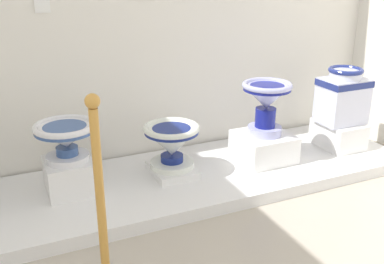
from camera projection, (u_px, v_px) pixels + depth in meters
The scene contains 11 objects.
display_platform at pixel (173, 182), 3.25m from camera, with size 3.62×0.97×0.09m, color white.
plinth_block_leftmost at pixel (70, 176), 2.99m from camera, with size 0.30×0.32×0.22m, color white.
antique_toilet_leftmost at pixel (66, 136), 2.89m from camera, with size 0.40×0.40×0.26m.
plinth_block_broad_patterned at pixel (172, 170), 3.28m from camera, with size 0.29×0.36×0.05m, color white.
antique_toilet_broad_patterned at pixel (172, 141), 3.20m from camera, with size 0.40×0.40×0.31m.
plinth_block_central_ornate at pixel (264, 147), 3.48m from camera, with size 0.40×0.40×0.21m, color white.
antique_toilet_central_ornate at pixel (266, 100), 3.35m from camera, with size 0.37×0.37×0.40m.
plinth_block_pale_glazed at pixel (338, 134), 3.73m from camera, with size 0.30×0.38×0.21m, color white.
antique_toilet_pale_glazed at pixel (343, 95), 3.61m from camera, with size 0.36×0.27×0.45m.
info_placard_second at pixel (42, 2), 2.97m from camera, with size 0.10×0.01×0.14m.
stanchion_post_near_left at pixel (105, 253), 2.05m from camera, with size 0.28×0.28×1.04m.
Camera 1 is at (0.95, -0.38, 1.53)m, focal length 42.50 mm.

